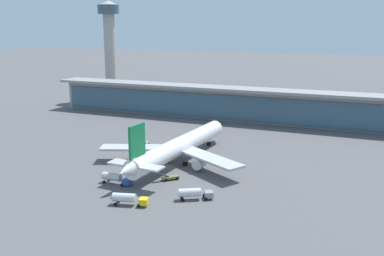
% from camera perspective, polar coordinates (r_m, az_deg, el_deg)
% --- Properties ---
extents(ground_plane, '(1200.00, 1200.00, 0.00)m').
position_cam_1_polar(ground_plane, '(132.28, -3.39, -5.16)').
color(ground_plane, '#515154').
extents(airliner_on_stand, '(48.89, 63.76, 16.97)m').
position_cam_1_polar(airliner_on_stand, '(134.29, -1.80, -2.48)').
color(airliner_on_stand, white).
rests_on(airliner_on_stand, ground).
extents(service_truck_near_nose_grey, '(8.57, 6.25, 2.95)m').
position_cam_1_polar(service_truck_near_nose_grey, '(107.54, 0.26, -8.60)').
color(service_truck_near_nose_grey, gray).
rests_on(service_truck_near_nose_grey, ground).
extents(service_truck_under_wing_yellow, '(8.89, 4.37, 2.95)m').
position_cam_1_polar(service_truck_under_wing_yellow, '(105.45, -8.40, -9.20)').
color(service_truck_under_wing_yellow, yellow).
rests_on(service_truck_under_wing_yellow, ground).
extents(service_truck_mid_apron_grey, '(3.40, 6.89, 2.70)m').
position_cam_1_polar(service_truck_mid_apron_grey, '(156.07, -6.18, -2.03)').
color(service_truck_mid_apron_grey, gray).
rests_on(service_truck_mid_apron_grey, ground).
extents(service_truck_by_tail_blue, '(8.65, 2.64, 2.95)m').
position_cam_1_polar(service_truck_by_tail_blue, '(119.60, -10.11, -6.52)').
color(service_truck_by_tail_blue, '#234C9E').
rests_on(service_truck_by_tail_blue, ground).
extents(service_truck_on_taxiway_olive, '(5.73, 5.80, 2.70)m').
position_cam_1_polar(service_truck_on_taxiway_olive, '(121.13, -2.96, -6.51)').
color(service_truck_on_taxiway_olive, olive).
rests_on(service_truck_on_taxiway_olive, ground).
extents(terminal_building, '(183.60, 12.80, 15.20)m').
position_cam_1_polar(terminal_building, '(196.91, 5.90, 3.27)').
color(terminal_building, '#9E998E').
rests_on(terminal_building, ground).
extents(control_tower, '(12.00, 12.00, 61.15)m').
position_cam_1_polar(control_tower, '(254.76, -10.84, 11.16)').
color(control_tower, '#9E998E').
rests_on(control_tower, ground).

